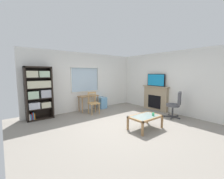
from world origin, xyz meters
TOP-DOWN VIEW (x-y plane):
  - ground at (0.00, 0.00)m, footprint 6.22×6.10m
  - wall_back_with_window at (-0.00, 2.55)m, footprint 5.22×0.15m
  - wall_right at (2.67, 0.00)m, footprint 0.12×5.30m
  - bookshelf at (-1.98, 2.31)m, footprint 0.90×0.38m
  - desk_under_window at (0.00, 2.20)m, footprint 0.88×0.43m
  - wooden_chair at (-0.05, 1.68)m, footprint 0.44×0.42m
  - plastic_drawer_unit at (0.76, 2.25)m, footprint 0.35×0.40m
  - fireplace at (2.52, 0.44)m, footprint 0.26×1.29m
  - tv at (2.50, 0.44)m, footprint 0.06×0.89m
  - office_chair at (2.09, -0.73)m, footprint 0.58×0.57m
  - coffee_table at (0.33, -0.73)m, footprint 0.97×0.61m
  - sippy_cup at (0.53, -0.87)m, footprint 0.07×0.07m

SIDE VIEW (x-z plane):
  - ground at x=0.00m, z-range -0.02..0.00m
  - plastic_drawer_unit at x=0.76m, z-range 0.00..0.54m
  - coffee_table at x=0.33m, z-range 0.15..0.55m
  - sippy_cup at x=0.53m, z-range 0.41..0.50m
  - wooden_chair at x=-0.05m, z-range 0.01..0.91m
  - office_chair at x=2.09m, z-range 0.05..1.05m
  - fireplace at x=2.52m, z-range 0.00..1.11m
  - desk_under_window at x=0.00m, z-range 0.23..0.93m
  - bookshelf at x=-1.98m, z-range 0.07..2.00m
  - wall_back_with_window at x=0.00m, z-range -0.01..2.59m
  - wall_right at x=2.67m, z-range 0.00..2.60m
  - tv at x=2.50m, z-range 1.11..1.66m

